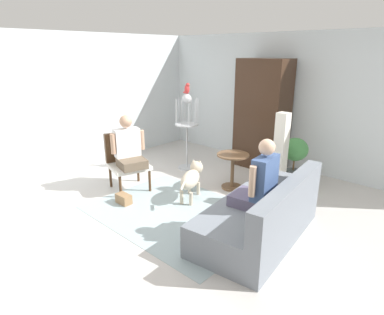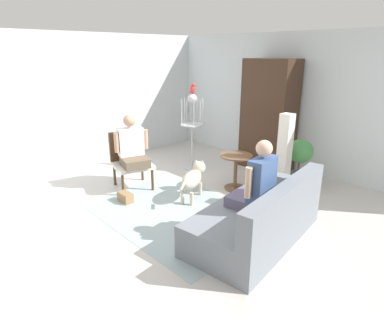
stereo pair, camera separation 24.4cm
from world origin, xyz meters
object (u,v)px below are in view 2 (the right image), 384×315
(round_end_table, at_px, (236,168))
(parrot, at_px, (193,89))
(armchair, at_px, (130,156))
(dog, at_px, (193,178))
(bird_cage_stand, at_px, (192,128))
(handbag, at_px, (125,197))
(armoire_cabinet, at_px, (269,116))
(person_on_armchair, at_px, (132,146))
(potted_plant, at_px, (300,157))
(couch, at_px, (259,218))
(column_lamp, at_px, (284,155))
(person_on_couch, at_px, (257,183))

(round_end_table, relative_size, parrot, 3.00)
(armchair, relative_size, parrot, 4.63)
(dog, distance_m, parrot, 1.82)
(bird_cage_stand, bearing_deg, handbag, -77.96)
(round_end_table, relative_size, armoire_cabinet, 0.29)
(person_on_armchair, xyz_separation_m, potted_plant, (1.87, 2.06, -0.21))
(parrot, bearing_deg, armoire_cabinet, 48.86)
(dog, xyz_separation_m, parrot, (-0.98, 0.93, 1.23))
(person_on_armchair, height_order, potted_plant, person_on_armchair)
(potted_plant, relative_size, armoire_cabinet, 0.40)
(parrot, height_order, armoire_cabinet, armoire_cabinet)
(armchair, relative_size, person_on_armchair, 1.13)
(handbag, bearing_deg, round_end_table, 62.26)
(couch, height_order, column_lamp, column_lamp)
(parrot, bearing_deg, dog, -43.46)
(column_lamp, relative_size, armoire_cabinet, 0.63)
(person_on_armchair, xyz_separation_m, parrot, (-0.03, 1.40, 0.82))
(column_lamp, bearing_deg, armchair, -141.44)
(armchair, bearing_deg, person_on_armchair, -16.57)
(parrot, relative_size, armoire_cabinet, 0.10)
(person_on_armchair, height_order, column_lamp, column_lamp)
(couch, relative_size, round_end_table, 3.28)
(couch, distance_m, parrot, 2.97)
(person_on_couch, height_order, column_lamp, column_lamp)
(couch, height_order, round_end_table, couch)
(handbag, bearing_deg, dog, 55.22)
(dog, bearing_deg, armoire_cabinet, 90.54)
(person_on_couch, distance_m, handbag, 2.17)
(couch, bearing_deg, bird_cage_stand, 154.06)
(round_end_table, xyz_separation_m, handbag, (-0.85, -1.62, -0.30))
(couch, height_order, potted_plant, potted_plant)
(armoire_cabinet, bearing_deg, handbag, -101.43)
(dog, height_order, bird_cage_stand, bird_cage_stand)
(armoire_cabinet, bearing_deg, couch, -57.63)
(potted_plant, bearing_deg, person_on_armchair, -132.29)
(bird_cage_stand, height_order, potted_plant, bird_cage_stand)
(potted_plant, height_order, handbag, potted_plant)
(armoire_cabinet, distance_m, handbag, 3.12)
(dog, height_order, parrot, parrot)
(couch, xyz_separation_m, person_on_armchair, (-2.37, -0.23, 0.47))
(dog, relative_size, handbag, 3.38)
(parrot, xyz_separation_m, potted_plant, (1.90, 0.66, -1.03))
(bird_cage_stand, bearing_deg, couch, -25.94)
(person_on_armchair, xyz_separation_m, round_end_table, (1.20, 1.22, -0.37))
(potted_plant, distance_m, column_lamp, 0.44)
(couch, relative_size, column_lamp, 1.50)
(armchair, distance_m, handbag, 0.82)
(column_lamp, bearing_deg, dog, -126.91)
(parrot, relative_size, column_lamp, 0.15)
(person_on_couch, bearing_deg, handbag, -163.16)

